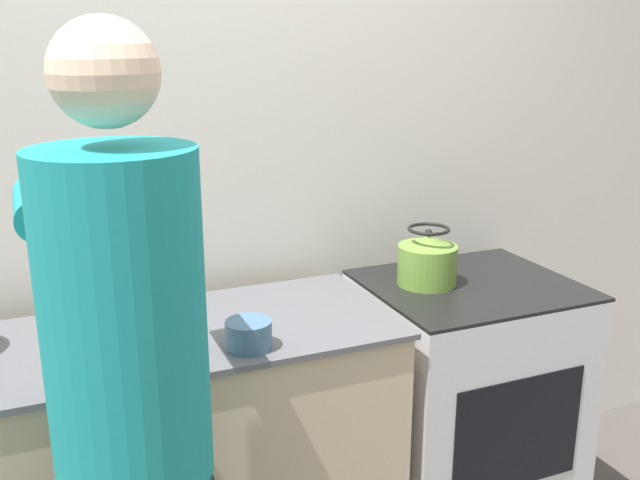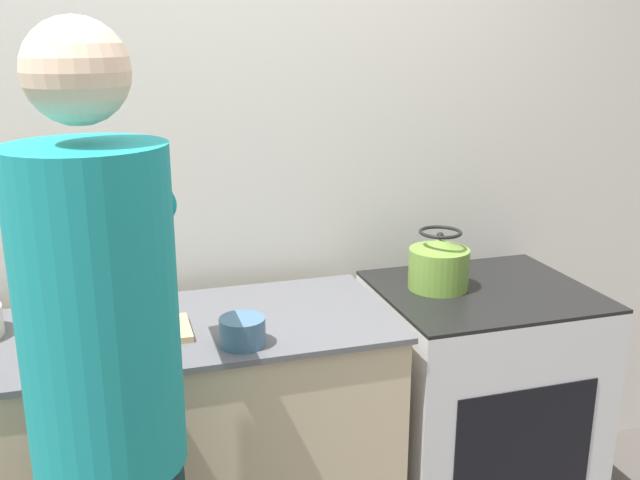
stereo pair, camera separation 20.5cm
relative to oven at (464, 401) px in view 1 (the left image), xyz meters
The scene contains 7 objects.
wall_back 1.29m from the oven, 157.53° to the left, with size 8.00×0.05×2.60m.
oven is the anchor object (origin of this frame).
person 1.44m from the oven, 156.11° to the right, with size 0.37×0.61×1.77m.
cutting_board 1.27m from the oven, behind, with size 0.36×0.18×0.02m.
knife 1.31m from the oven, behind, with size 0.20×0.06×0.01m.
kettle 0.56m from the oven, 158.68° to the left, with size 0.20×0.20×0.20m.
bowl_mixing 1.02m from the oven, 166.24° to the right, with size 0.13×0.13×0.08m.
Camera 1 is at (-0.49, -1.63, 1.74)m, focal length 40.00 mm.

